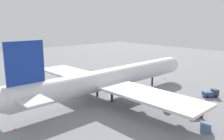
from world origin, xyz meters
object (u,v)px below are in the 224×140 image
cargo_loader (211,93)px  safety_cone_tail (15,129)px  maintenance_van (196,112)px  safety_cone_nose (165,78)px  cargo_airplane (111,78)px  cargo_container_aft (206,127)px

cargo_loader → safety_cone_tail: size_ratio=6.96×
safety_cone_tail → maintenance_van: bearing=-32.8°
cargo_loader → safety_cone_tail: cargo_loader is taller
maintenance_van → safety_cone_nose: size_ratio=6.00×
cargo_loader → maintenance_van: maintenance_van is taller
cargo_airplane → safety_cone_nose: size_ratio=103.79×
cargo_container_aft → safety_cone_nose: 47.12m
safety_cone_nose → maintenance_van: bearing=-134.1°
cargo_loader → cargo_container_aft: cargo_loader is taller
cargo_container_aft → safety_cone_tail: 42.18m
maintenance_van → cargo_container_aft: bearing=-138.1°
cargo_loader → maintenance_van: size_ratio=1.21×
maintenance_van → safety_cone_nose: (27.14, 28.03, -0.78)m
maintenance_van → safety_cone_tail: 43.59m
maintenance_van → cargo_container_aft: 8.12m
cargo_loader → cargo_airplane: bearing=137.3°
safety_cone_tail → cargo_loader: bearing=-19.2°
cargo_loader → safety_cone_nose: bearing=69.4°
safety_cone_tail → safety_cone_nose: bearing=4.0°
cargo_airplane → safety_cone_tail: size_ratio=99.28×
cargo_container_aft → safety_cone_nose: size_ratio=4.66×
cargo_loader → maintenance_van: (-18.28, -4.46, -0.08)m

